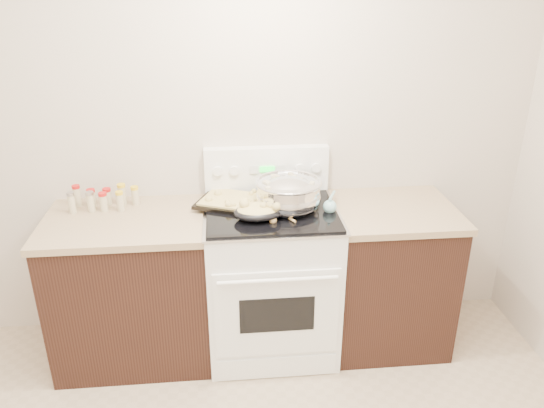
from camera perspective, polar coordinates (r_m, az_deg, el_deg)
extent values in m
cube|color=beige|center=(3.23, -6.96, 8.35)|extent=(4.00, 0.05, 2.70)
cube|color=black|center=(3.34, -14.62, -8.97)|extent=(0.90, 0.64, 0.88)
cube|color=brown|center=(3.12, -15.49, -1.83)|extent=(0.93, 0.67, 0.04)
cube|color=black|center=(3.43, 12.22, -7.68)|extent=(0.70, 0.64, 0.88)
cube|color=brown|center=(3.22, 12.92, -0.69)|extent=(0.73, 0.67, 0.04)
cube|color=white|center=(3.28, -0.09, -8.30)|extent=(0.76, 0.66, 0.92)
cube|color=white|center=(3.00, 0.54, -11.78)|extent=(0.70, 0.01, 0.55)
cube|color=black|center=(3.00, 0.55, -11.86)|extent=(0.42, 0.01, 0.22)
cylinder|color=white|center=(2.84, 0.64, -8.22)|extent=(0.65, 0.02, 0.02)
cube|color=white|center=(3.24, 0.51, -17.16)|extent=(0.70, 0.01, 0.14)
cube|color=silver|center=(3.06, -0.09, -0.89)|extent=(0.78, 0.68, 0.01)
cube|color=black|center=(3.05, -0.09, -0.69)|extent=(0.74, 0.64, 0.01)
cube|color=white|center=(3.27, -0.59, 3.79)|extent=(0.76, 0.07, 0.28)
cylinder|color=white|center=(3.21, -5.87, 3.54)|extent=(0.06, 0.02, 0.06)
cylinder|color=white|center=(3.21, -4.08, 3.61)|extent=(0.06, 0.02, 0.06)
cylinder|color=white|center=(3.24, 3.02, 3.85)|extent=(0.06, 0.02, 0.06)
cylinder|color=white|center=(3.26, 4.76, 3.90)|extent=(0.06, 0.02, 0.06)
cube|color=#19E533|center=(3.22, -0.52, 3.76)|extent=(0.09, 0.00, 0.04)
cube|color=silver|center=(3.22, -1.94, 3.70)|extent=(0.05, 0.00, 0.05)
cube|color=silver|center=(3.23, 0.90, 3.80)|extent=(0.05, 0.00, 0.05)
ellipsoid|color=silver|center=(3.03, 1.76, 0.79)|extent=(0.38, 0.38, 0.22)
cylinder|color=silver|center=(3.06, 1.75, -0.40)|extent=(0.21, 0.21, 0.01)
torus|color=silver|center=(3.00, 1.78, 2.36)|extent=(0.38, 0.38, 0.02)
cylinder|color=silver|center=(3.02, 1.77, 1.21)|extent=(0.36, 0.36, 0.13)
cylinder|color=brown|center=(3.00, 1.78, 2.15)|extent=(0.34, 0.34, 0.00)
cube|color=#BEB48C|center=(3.09, 0.16, 2.94)|extent=(0.03, 0.03, 0.02)
cube|color=#BEB48C|center=(3.04, 2.92, 2.55)|extent=(0.05, 0.05, 0.03)
cube|color=#BEB48C|center=(3.13, 2.05, 3.17)|extent=(0.03, 0.03, 0.02)
cube|color=#BEB48C|center=(3.02, 2.53, 2.43)|extent=(0.03, 0.03, 0.03)
cube|color=#BEB48C|center=(3.03, 0.85, 2.49)|extent=(0.04, 0.04, 0.03)
cube|color=#BEB48C|center=(3.00, 4.32, 2.18)|extent=(0.03, 0.03, 0.02)
cube|color=#BEB48C|center=(2.95, 2.41, 1.90)|extent=(0.03, 0.03, 0.03)
cube|color=#BEB48C|center=(2.95, 1.94, 1.85)|extent=(0.03, 0.03, 0.02)
cube|color=#BEB48C|center=(3.00, -0.70, 2.28)|extent=(0.04, 0.04, 0.02)
cube|color=#BEB48C|center=(2.99, 1.75, 2.21)|extent=(0.03, 0.03, 0.02)
cube|color=#BEB48C|center=(2.99, -0.49, 2.19)|extent=(0.04, 0.04, 0.02)
cube|color=#BEB48C|center=(2.92, -0.43, 1.62)|extent=(0.04, 0.04, 0.02)
cube|color=#BEB48C|center=(3.09, 0.50, 2.91)|extent=(0.03, 0.03, 0.02)
cube|color=#BEB48C|center=(3.08, 2.28, 2.82)|extent=(0.04, 0.04, 0.03)
ellipsoid|color=black|center=(2.93, -1.31, -0.81)|extent=(0.33, 0.26, 0.08)
ellipsoid|color=#D3BC71|center=(2.92, -1.31, -0.59)|extent=(0.29, 0.23, 0.06)
sphere|color=#D3BC71|center=(2.89, -0.95, -0.16)|extent=(0.04, 0.04, 0.04)
sphere|color=#D3BC71|center=(2.97, 0.17, 0.61)|extent=(0.05, 0.05, 0.05)
sphere|color=#D3BC71|center=(2.91, -2.99, -0.02)|extent=(0.06, 0.06, 0.06)
sphere|color=#D3BC71|center=(2.92, -3.11, 0.09)|extent=(0.05, 0.05, 0.05)
sphere|color=#D3BC71|center=(2.93, -3.10, 0.15)|extent=(0.04, 0.04, 0.04)
sphere|color=#D3BC71|center=(2.90, -0.12, -0.12)|extent=(0.05, 0.05, 0.05)
sphere|color=#D3BC71|center=(2.93, -2.94, 0.25)|extent=(0.05, 0.05, 0.05)
sphere|color=#D3BC71|center=(2.87, 0.49, -0.30)|extent=(0.05, 0.05, 0.05)
cube|color=black|center=(3.12, -3.85, 0.18)|extent=(0.52, 0.45, 0.02)
cube|color=#D3BC71|center=(3.12, -3.85, 0.38)|extent=(0.47, 0.40, 0.02)
sphere|color=#D3BC71|center=(3.21, -1.29, 1.40)|extent=(0.04, 0.04, 0.04)
sphere|color=#D3BC71|center=(3.07, -4.83, 0.24)|extent=(0.03, 0.03, 0.03)
sphere|color=#D3BC71|center=(3.06, -2.04, 0.19)|extent=(0.04, 0.04, 0.04)
sphere|color=#D3BC71|center=(3.03, -4.23, -0.10)|extent=(0.03, 0.03, 0.03)
sphere|color=#D3BC71|center=(3.11, -6.82, 0.48)|extent=(0.04, 0.04, 0.04)
sphere|color=#D3BC71|center=(3.08, -2.81, 0.41)|extent=(0.03, 0.03, 0.03)
sphere|color=#D3BC71|center=(3.19, -5.85, 1.13)|extent=(0.05, 0.05, 0.05)
sphere|color=#D3BC71|center=(3.20, -1.97, 1.39)|extent=(0.03, 0.03, 0.03)
sphere|color=#D3BC71|center=(3.17, -2.25, 1.13)|extent=(0.03, 0.03, 0.03)
sphere|color=#D3BC71|center=(3.03, -4.69, -0.09)|extent=(0.04, 0.04, 0.04)
cylinder|color=tan|center=(2.99, 0.94, -0.98)|extent=(0.14, 0.25, 0.01)
sphere|color=tan|center=(2.89, 0.10, -1.75)|extent=(0.04, 0.04, 0.04)
sphere|color=#86C2C9|center=(3.03, 6.24, -0.29)|extent=(0.08, 0.08, 0.08)
cylinder|color=#86C2C9|center=(3.12, 6.49, 0.93)|extent=(0.09, 0.24, 0.07)
cylinder|color=#BFB28C|center=(3.34, -20.21, 0.72)|extent=(0.04, 0.04, 0.11)
cylinder|color=#B21414|center=(3.32, -20.37, 1.75)|extent=(0.05, 0.05, 0.02)
cylinder|color=#BFB28C|center=(3.31, -18.82, 0.50)|extent=(0.05, 0.05, 0.09)
cylinder|color=#B21414|center=(3.29, -18.95, 1.37)|extent=(0.05, 0.05, 0.02)
cylinder|color=#BFB28C|center=(3.30, -17.27, 0.63)|extent=(0.05, 0.05, 0.09)
cylinder|color=#B21414|center=(3.28, -17.38, 1.47)|extent=(0.05, 0.05, 0.02)
cylinder|color=#BFB28C|center=(3.28, -15.81, 0.87)|extent=(0.05, 0.05, 0.11)
cylinder|color=gold|center=(3.25, -15.93, 1.92)|extent=(0.05, 0.05, 0.02)
cylinder|color=#BFB28C|center=(3.26, -14.49, 0.74)|extent=(0.04, 0.04, 0.10)
cylinder|color=gold|center=(3.23, -14.59, 1.68)|extent=(0.05, 0.05, 0.02)
cylinder|color=#BFB28C|center=(3.25, -20.72, -0.03)|extent=(0.04, 0.04, 0.11)
cylinder|color=#B2B2B7|center=(3.22, -20.89, 1.02)|extent=(0.04, 0.04, 0.02)
cylinder|color=#BFB28C|center=(3.24, -18.90, 0.09)|extent=(0.04, 0.04, 0.10)
cylinder|color=#B2B2B7|center=(3.21, -19.05, 1.09)|extent=(0.05, 0.05, 0.02)
cylinder|color=#BFB28C|center=(3.22, -17.66, 0.09)|extent=(0.05, 0.05, 0.10)
cylinder|color=#B21414|center=(3.20, -17.78, 1.02)|extent=(0.05, 0.05, 0.02)
cylinder|color=#BFB28C|center=(3.19, -16.00, 0.14)|extent=(0.04, 0.04, 0.10)
cylinder|color=gold|center=(3.17, -16.12, 1.15)|extent=(0.04, 0.04, 0.02)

